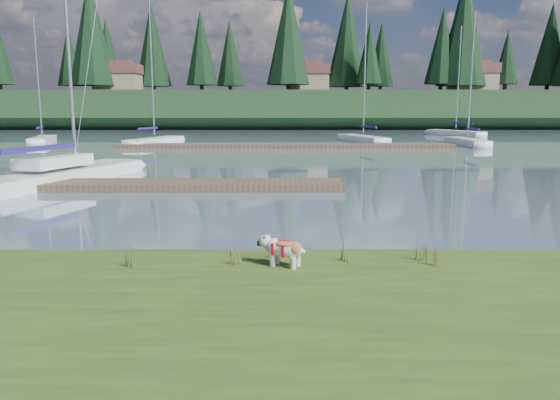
{
  "coord_description": "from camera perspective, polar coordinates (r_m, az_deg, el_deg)",
  "views": [
    {
      "loc": [
        1.41,
        -12.39,
        3.28
      ],
      "look_at": [
        1.48,
        -0.5,
        1.2
      ],
      "focal_mm": 35.0,
      "sensor_mm": 36.0,
      "label": 1
    }
  ],
  "objects": [
    {
      "name": "weed_0",
      "position": [
        10.18,
        -4.74,
        -5.58
      ],
      "size": [
        0.17,
        0.14,
        0.52
      ],
      "color": "#475B23",
      "rests_on": "bank"
    },
    {
      "name": "conifer_3",
      "position": [
        85.58,
        -8.27,
        15.48
      ],
      "size": [
        4.84,
        4.84,
        12.25
      ],
      "color": "#382619",
      "rests_on": "ridge"
    },
    {
      "name": "weed_5",
      "position": [
        10.48,
        15.65,
        -5.47
      ],
      "size": [
        0.17,
        0.14,
        0.52
      ],
      "color": "#475B23",
      "rests_on": "bank"
    },
    {
      "name": "bulldog",
      "position": [
        10.04,
        0.4,
        -5.03
      ],
      "size": [
        0.92,
        0.64,
        0.55
      ],
      "rotation": [
        0.0,
        0.0,
        2.71
      ],
      "color": "silver",
      "rests_on": "bank"
    },
    {
      "name": "sailboat_bg_0",
      "position": [
        52.27,
        -23.47,
        5.85
      ],
      "size": [
        3.14,
        7.38,
        10.6
      ],
      "rotation": [
        0.0,
        0.0,
        1.82
      ],
      "color": "white",
      "rests_on": "ground"
    },
    {
      "name": "conifer_4",
      "position": [
        79.02,
        0.88,
        17.04
      ],
      "size": [
        6.16,
        6.16,
        15.1
      ],
      "color": "#382619",
      "rests_on": "ridge"
    },
    {
      "name": "bank",
      "position": [
        7.25,
        -11.99,
        -15.69
      ],
      "size": [
        60.0,
        9.0,
        0.35
      ],
      "primitive_type": "cube",
      "color": "#38521A",
      "rests_on": "ground"
    },
    {
      "name": "sailboat_main",
      "position": [
        25.8,
        -20.61,
        2.9
      ],
      "size": [
        5.16,
        10.32,
        14.55
      ],
      "rotation": [
        0.0,
        0.0,
        1.25
      ],
      "color": "white",
      "rests_on": "ground"
    },
    {
      "name": "conifer_7",
      "position": [
        93.17,
        26.41,
        14.39
      ],
      "size": [
        5.28,
        5.28,
        13.2
      ],
      "color": "#382619",
      "rests_on": "ridge"
    },
    {
      "name": "ridge",
      "position": [
        85.41,
        -1.27,
        9.38
      ],
      "size": [
        200.0,
        20.0,
        5.0
      ],
      "primitive_type": "cube",
      "color": "black",
      "rests_on": "ground"
    },
    {
      "name": "conifer_6",
      "position": [
        85.35,
        18.65,
        16.62
      ],
      "size": [
        7.04,
        7.04,
        17.0
      ],
      "color": "#382619",
      "rests_on": "ridge"
    },
    {
      "name": "house_1",
      "position": [
        83.62,
        2.91,
        12.66
      ],
      "size": [
        6.3,
        5.3,
        4.65
      ],
      "color": "gray",
      "rests_on": "ridge"
    },
    {
      "name": "dock_near",
      "position": [
        22.29,
        -14.37,
        1.52
      ],
      "size": [
        16.0,
        2.0,
        0.3
      ],
      "primitive_type": "cube",
      "color": "#4C3D2C",
      "rests_on": "ground"
    },
    {
      "name": "conifer_5",
      "position": [
        83.85,
        9.34,
        14.94
      ],
      "size": [
        3.96,
        3.96,
        10.35
      ],
      "color": "#382619",
      "rests_on": "ridge"
    },
    {
      "name": "weed_3",
      "position": [
        10.38,
        -15.45,
        -5.39
      ],
      "size": [
        0.17,
        0.14,
        0.61
      ],
      "color": "#475B23",
      "rests_on": "bank"
    },
    {
      "name": "weed_2",
      "position": [
        10.75,
        14.55,
        -4.74
      ],
      "size": [
        0.17,
        0.14,
        0.65
      ],
      "color": "#475B23",
      "rests_on": "bank"
    },
    {
      "name": "sailboat_bg_3",
      "position": [
        50.01,
        8.31,
        6.41
      ],
      "size": [
        4.03,
        8.31,
        12.04
      ],
      "rotation": [
        0.0,
        0.0,
        1.88
      ],
      "color": "white",
      "rests_on": "ground"
    },
    {
      "name": "conifer_2",
      "position": [
        85.24,
        -19.15,
        16.29
      ],
      "size": [
        6.6,
        6.6,
        16.05
      ],
      "color": "#382619",
      "rests_on": "ridge"
    },
    {
      "name": "weed_1",
      "position": [
        10.53,
        -0.54,
        -4.89
      ],
      "size": [
        0.17,
        0.14,
        0.57
      ],
      "color": "#475B23",
      "rests_on": "bank"
    },
    {
      "name": "mud_lip",
      "position": [
        11.35,
        -7.51,
        -6.61
      ],
      "size": [
        60.0,
        0.5,
        0.14
      ],
      "primitive_type": "cube",
      "color": "#33281C",
      "rests_on": "ground"
    },
    {
      "name": "ground",
      "position": [
        42.54,
        -2.22,
        5.48
      ],
      "size": [
        200.0,
        200.0,
        0.0
      ],
      "primitive_type": "plane",
      "color": "gray",
      "rests_on": "ground"
    },
    {
      "name": "sailboat_bg_5",
      "position": [
        62.55,
        17.4,
        6.74
      ],
      "size": [
        5.2,
        7.88,
        11.54
      ],
      "rotation": [
        0.0,
        0.0,
        2.06
      ],
      "color": "white",
      "rests_on": "ground"
    },
    {
      "name": "house_0",
      "position": [
        85.75,
        -16.54,
        12.2
      ],
      "size": [
        6.3,
        5.3,
        4.65
      ],
      "color": "gray",
      "rests_on": "ridge"
    },
    {
      "name": "sailboat_bg_1",
      "position": [
        47.62,
        -12.52,
        6.12
      ],
      "size": [
        4.19,
        7.92,
        11.76
      ],
      "rotation": [
        0.0,
        0.0,
        1.21
      ],
      "color": "white",
      "rests_on": "ground"
    },
    {
      "name": "dock_far",
      "position": [
        42.51,
        0.48,
        5.68
      ],
      "size": [
        26.0,
        2.2,
        0.3
      ],
      "primitive_type": "cube",
      "color": "#4C3D2C",
      "rests_on": "ground"
    },
    {
      "name": "weed_4",
      "position": [
        10.43,
        6.97,
        -5.23
      ],
      "size": [
        0.17,
        0.14,
        0.52
      ],
      "color": "#475B23",
      "rests_on": "bank"
    },
    {
      "name": "sailboat_bg_4",
      "position": [
        47.81,
        18.72,
        5.84
      ],
      "size": [
        1.75,
        7.27,
        10.71
      ],
      "rotation": [
        0.0,
        0.0,
        1.62
      ],
      "color": "white",
      "rests_on": "ground"
    },
    {
      "name": "house_2",
      "position": [
        86.36,
        19.47,
        12.03
      ],
      "size": [
        6.3,
        5.3,
        4.65
      ],
      "color": "gray",
      "rests_on": "ridge"
    }
  ]
}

